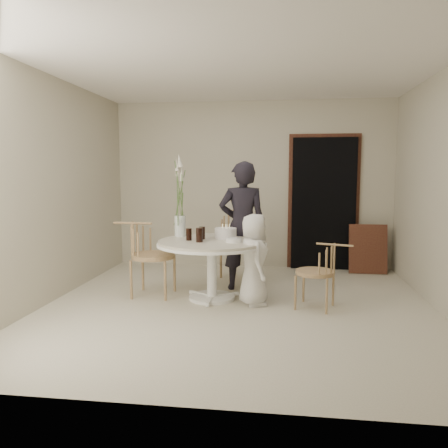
# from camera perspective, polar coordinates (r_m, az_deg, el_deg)

# --- Properties ---
(ground) EXTENTS (4.50, 4.50, 0.00)m
(ground) POSITION_cam_1_polar(r_m,az_deg,el_deg) (5.18, 1.87, -10.67)
(ground) COLOR beige
(ground) RESTS_ON ground
(room_shell) EXTENTS (4.50, 4.50, 4.50)m
(room_shell) POSITION_cam_1_polar(r_m,az_deg,el_deg) (4.94, 1.94, 7.57)
(room_shell) COLOR white
(room_shell) RESTS_ON ground
(doorway) EXTENTS (1.00, 0.10, 2.10)m
(doorway) POSITION_cam_1_polar(r_m,az_deg,el_deg) (7.16, 12.87, 2.56)
(doorway) COLOR black
(doorway) RESTS_ON ground
(door_trim) EXTENTS (1.12, 0.03, 2.22)m
(door_trim) POSITION_cam_1_polar(r_m,az_deg,el_deg) (7.19, 12.85, 3.05)
(door_trim) COLOR brown
(door_trim) RESTS_ON ground
(table) EXTENTS (1.33, 1.33, 0.73)m
(table) POSITION_cam_1_polar(r_m,az_deg,el_deg) (5.32, -1.60, -3.37)
(table) COLOR white
(table) RESTS_ON ground
(picture_frame) EXTENTS (0.57, 0.17, 0.76)m
(picture_frame) POSITION_cam_1_polar(r_m,az_deg,el_deg) (7.09, 18.29, -3.12)
(picture_frame) COLOR brown
(picture_frame) RESTS_ON ground
(chair_far) EXTENTS (0.71, 0.73, 1.00)m
(chair_far) POSITION_cam_1_polar(r_m,az_deg,el_deg) (6.38, 1.79, -1.42)
(chair_far) COLOR #9D7655
(chair_far) RESTS_ON ground
(chair_right) EXTENTS (0.53, 0.51, 0.77)m
(chair_right) POSITION_cam_1_polar(r_m,az_deg,el_deg) (5.08, 13.01, -5.39)
(chair_right) COLOR #9D7655
(chair_right) RESTS_ON ground
(chair_left) EXTENTS (0.58, 0.54, 0.94)m
(chair_left) POSITION_cam_1_polar(r_m,az_deg,el_deg) (5.59, -10.55, -3.07)
(chair_left) COLOR #9D7655
(chair_left) RESTS_ON ground
(girl) EXTENTS (0.68, 0.50, 1.69)m
(girl) POSITION_cam_1_polar(r_m,az_deg,el_deg) (5.77, 2.42, -0.26)
(girl) COLOR black
(girl) RESTS_ON ground
(boy) EXTENTS (0.46, 0.59, 1.08)m
(boy) POSITION_cam_1_polar(r_m,az_deg,el_deg) (5.12, 3.91, -4.66)
(boy) COLOR white
(boy) RESTS_ON ground
(birthday_cake) EXTENTS (0.27, 0.27, 0.18)m
(birthday_cake) POSITION_cam_1_polar(r_m,az_deg,el_deg) (5.44, 0.20, -1.23)
(birthday_cake) COLOR silver
(birthday_cake) RESTS_ON table
(cola_tumbler_a) EXTENTS (0.08, 0.08, 0.15)m
(cola_tumbler_a) POSITION_cam_1_polar(r_m,az_deg,el_deg) (5.27, -3.21, -1.40)
(cola_tumbler_a) COLOR black
(cola_tumbler_a) RESTS_ON table
(cola_tumbler_b) EXTENTS (0.10, 0.10, 0.17)m
(cola_tumbler_b) POSITION_cam_1_polar(r_m,az_deg,el_deg) (5.16, -3.23, -1.44)
(cola_tumbler_b) COLOR black
(cola_tumbler_b) RESTS_ON table
(cola_tumbler_c) EXTENTS (0.07, 0.07, 0.15)m
(cola_tumbler_c) POSITION_cam_1_polar(r_m,az_deg,el_deg) (5.31, -4.61, -1.36)
(cola_tumbler_c) COLOR black
(cola_tumbler_c) RESTS_ON table
(cola_tumbler_d) EXTENTS (0.09, 0.09, 0.16)m
(cola_tumbler_d) POSITION_cam_1_polar(r_m,az_deg,el_deg) (5.40, -2.87, -1.16)
(cola_tumbler_d) COLOR black
(cola_tumbler_d) RESTS_ON table
(plate_stack) EXTENTS (0.24, 0.24, 0.05)m
(plate_stack) POSITION_cam_1_polar(r_m,az_deg,el_deg) (5.15, 1.25, -2.14)
(plate_stack) COLOR white
(plate_stack) RESTS_ON table
(flower_vase) EXTENTS (0.14, 0.14, 1.06)m
(flower_vase) POSITION_cam_1_polar(r_m,az_deg,el_deg) (5.63, -5.80, 2.52)
(flower_vase) COLOR white
(flower_vase) RESTS_ON table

